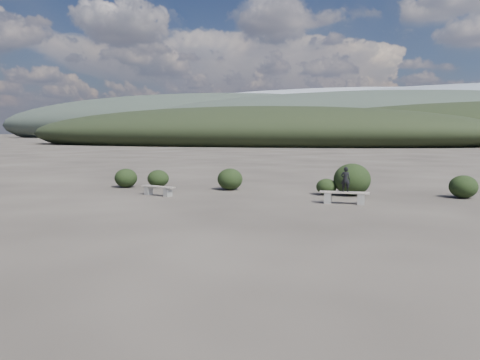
% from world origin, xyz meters
% --- Properties ---
extents(ground, '(1200.00, 1200.00, 0.00)m').
position_xyz_m(ground, '(0.00, 0.00, 0.00)').
color(ground, '#312B26').
rests_on(ground, ground).
extents(bench_left, '(1.77, 0.82, 0.43)m').
position_xyz_m(bench_left, '(-4.75, 6.12, 0.26)').
color(bench_left, gray).
rests_on(bench_left, ground).
extents(bench_right, '(1.96, 0.47, 0.49)m').
position_xyz_m(bench_right, '(3.46, 6.02, 0.30)').
color(bench_right, gray).
rests_on(bench_right, ground).
extents(seated_person, '(0.37, 0.24, 1.00)m').
position_xyz_m(seated_person, '(3.49, 6.03, 0.99)').
color(seated_person, black).
rests_on(seated_person, bench_right).
extents(shrub_a, '(1.11, 1.11, 0.91)m').
position_xyz_m(shrub_a, '(-6.23, 9.10, 0.45)').
color(shrub_a, black).
rests_on(shrub_a, ground).
extents(shrub_b, '(1.25, 1.25, 1.07)m').
position_xyz_m(shrub_b, '(-2.30, 9.08, 0.53)').
color(shrub_b, black).
rests_on(shrub_b, ground).
extents(shrub_c, '(0.93, 0.93, 0.74)m').
position_xyz_m(shrub_c, '(2.49, 8.55, 0.37)').
color(shrub_c, black).
rests_on(shrub_c, ground).
extents(shrub_d, '(1.65, 1.65, 1.45)m').
position_xyz_m(shrub_d, '(3.61, 8.72, 0.72)').
color(shrub_d, black).
rests_on(shrub_d, ground).
extents(shrub_e, '(1.19, 1.19, 0.99)m').
position_xyz_m(shrub_e, '(8.29, 9.20, 0.50)').
color(shrub_e, black).
rests_on(shrub_e, ground).
extents(shrub_f, '(1.15, 1.15, 0.98)m').
position_xyz_m(shrub_f, '(-7.79, 8.56, 0.49)').
color(shrub_f, black).
rests_on(shrub_f, ground).
extents(mountain_ridges, '(500.00, 400.00, 56.00)m').
position_xyz_m(mountain_ridges, '(-7.48, 339.06, 10.84)').
color(mountain_ridges, black).
rests_on(mountain_ridges, ground).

